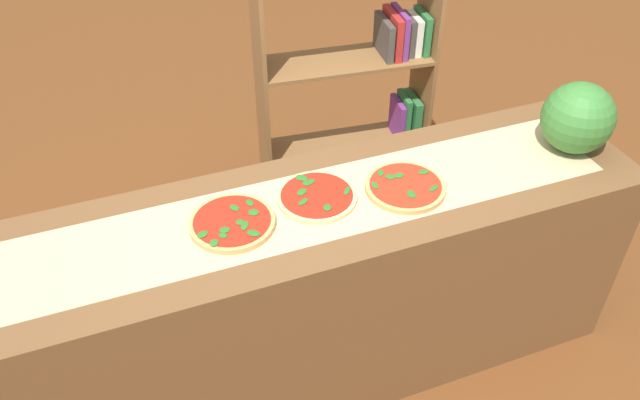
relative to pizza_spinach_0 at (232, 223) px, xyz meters
name	(u,v)px	position (x,y,z in m)	size (l,w,h in m)	color
ground_plane	(320,359)	(0.33, 0.00, -0.94)	(12.00, 12.00, 0.00)	brown
counter	(320,290)	(0.33, 0.00, -0.48)	(2.53, 0.64, 0.92)	brown
parchment_paper	(320,204)	(0.33, 0.00, -0.01)	(2.23, 0.40, 0.00)	tan
pizza_spinach_0	(232,223)	(0.00, 0.00, 0.00)	(0.30, 0.30, 0.03)	tan
pizza_spinach_1	(317,196)	(0.33, 0.04, 0.00)	(0.30, 0.30, 0.02)	#E5C17F
pizza_spinach_2	(405,187)	(0.66, -0.03, 0.00)	(0.30, 0.30, 0.03)	tan
watermelon	(578,118)	(1.41, -0.02, 0.13)	(0.29, 0.29, 0.29)	#387A33
bookshelf	(363,114)	(0.90, 0.89, -0.27)	(0.88, 0.37, 1.48)	brown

